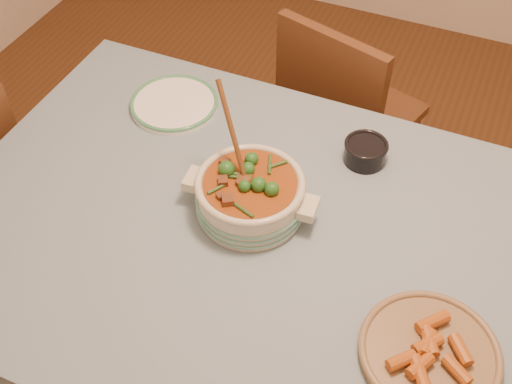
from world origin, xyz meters
TOP-DOWN VIEW (x-y plane):
  - dining_table at (0.00, 0.00)m, footprint 1.68×1.08m
  - stew_casserole at (-0.11, 0.06)m, footprint 0.33×0.27m
  - white_plate at (-0.47, 0.33)m, footprint 0.33×0.33m
  - condiment_bowl at (0.09, 0.34)m, footprint 0.14×0.14m
  - fried_plate at (0.38, -0.16)m, footprint 0.31×0.31m
  - chair_far at (-0.10, 0.81)m, footprint 0.50×0.50m

SIDE VIEW (x-z plane):
  - chair_far at x=-0.10m, z-range 0.06..0.92m
  - dining_table at x=0.00m, z-range 0.29..1.04m
  - white_plate at x=-0.47m, z-range 0.76..0.78m
  - fried_plate at x=0.38m, z-range 0.75..0.80m
  - condiment_bowl at x=0.09m, z-range 0.76..0.82m
  - stew_casserole at x=-0.11m, z-range 0.67..0.98m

